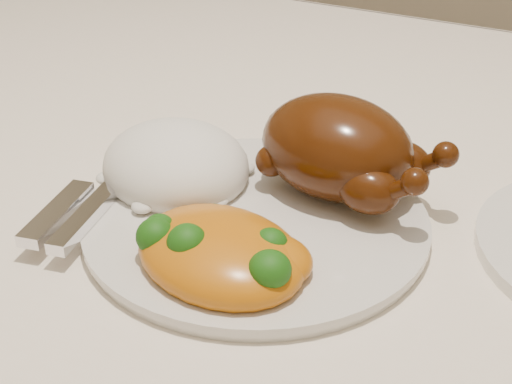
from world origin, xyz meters
The scene contains 7 objects.
dining_table centered at (0.00, 0.00, 0.67)m, with size 1.60×0.90×0.76m.
tablecloth centered at (0.00, 0.00, 0.74)m, with size 1.73×1.03×0.18m.
dinner_plate centered at (-0.06, -0.06, 0.77)m, with size 0.25×0.25×0.01m, color silver.
roast_chicken centered at (-0.02, 0.00, 0.82)m, with size 0.16×0.11×0.08m.
rice_mound centered at (-0.14, -0.05, 0.79)m, with size 0.16×0.15×0.07m.
mac_and_cheese centered at (-0.05, -0.13, 0.79)m, with size 0.14×0.12×0.05m.
cutlery centered at (-0.17, -0.11, 0.78)m, with size 0.06×0.20×0.01m.
Camera 1 is at (0.16, -0.45, 1.06)m, focal length 50.00 mm.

